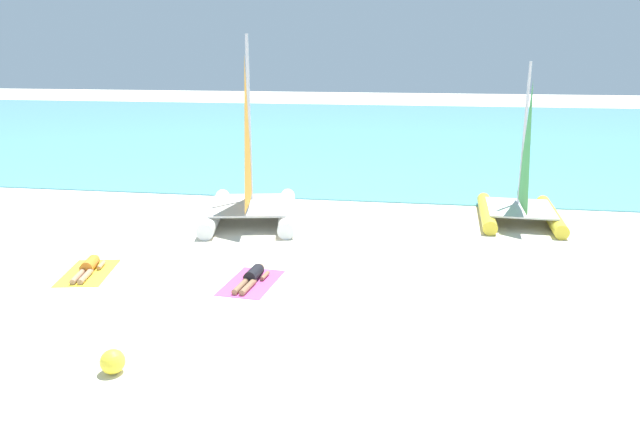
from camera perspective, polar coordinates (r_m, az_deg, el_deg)
The scene contains 9 objects.
ground_plane at distance 20.94m, azimuth 2.17°, elevation 0.31°, with size 120.00×120.00×0.00m, color beige.
ocean_water at distance 41.81m, azimuth 5.87°, elevation 7.78°, with size 120.00×40.00×0.05m, color #5BB2C1.
sailboat_yellow at distance 20.39m, azimuth 18.46°, elevation 1.30°, with size 2.63×3.97×5.04m.
sailboat_white at distance 19.55m, azimuth -6.64°, elevation 1.79°, with size 3.72×4.99×5.87m.
towel_left at distance 16.18m, azimuth -21.10°, elevation -5.25°, with size 1.10×1.90×0.01m, color yellow.
sunbather_left at distance 16.20m, azimuth -21.07°, elevation -4.76°, with size 0.71×1.56×0.30m.
towel_right at distance 14.58m, azimuth -6.53°, elevation -6.52°, with size 1.10×1.90×0.01m, color #D84C99.
sunbather_right at distance 14.59m, azimuth -6.45°, elevation -5.97°, with size 0.58×1.57×0.30m.
beach_ball at distance 11.22m, azimuth -19.04°, elevation -13.11°, with size 0.43×0.43×0.43m, color yellow.
Camera 1 is at (2.48, -10.08, 5.38)m, focal length 33.80 mm.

